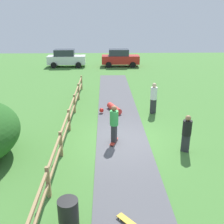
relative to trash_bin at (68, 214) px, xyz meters
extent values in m
plane|color=#427533|center=(1.80, 5.18, -0.45)|extent=(60.00, 60.00, 0.00)
cube|color=#515156|center=(1.80, 5.18, -0.44)|extent=(2.40, 28.00, 0.02)
cube|color=#997A51|center=(-0.80, 1.33, 0.10)|extent=(0.12, 0.12, 1.10)
cube|color=#997A51|center=(-0.80, 3.90, 0.10)|extent=(0.12, 0.12, 1.10)
cube|color=#997A51|center=(-0.80, 6.47, 0.10)|extent=(0.12, 0.12, 1.10)
cube|color=#997A51|center=(-0.80, 9.04, 0.10)|extent=(0.12, 0.12, 1.10)
cube|color=#997A51|center=(-0.80, 11.61, 0.10)|extent=(0.12, 0.12, 1.10)
cube|color=#997A51|center=(-0.80, 14.18, 0.10)|extent=(0.12, 0.12, 1.10)
cube|color=#997A51|center=(-0.80, 5.18, 0.05)|extent=(0.08, 18.00, 0.09)
cube|color=#997A51|center=(-0.80, 5.18, 0.50)|extent=(0.08, 18.00, 0.09)
cylinder|color=black|center=(0.00, 0.00, 0.00)|extent=(0.56, 0.56, 0.90)
cube|color=#B23326|center=(1.41, 4.97, -0.36)|extent=(0.44, 0.82, 0.02)
cylinder|color=silver|center=(1.42, 5.26, -0.40)|extent=(0.05, 0.07, 0.06)
cylinder|color=silver|center=(1.57, 5.21, -0.40)|extent=(0.05, 0.07, 0.06)
cylinder|color=silver|center=(1.25, 4.73, -0.40)|extent=(0.05, 0.07, 0.06)
cylinder|color=silver|center=(1.39, 4.68, -0.40)|extent=(0.05, 0.07, 0.06)
cube|color=#2D2D33|center=(1.41, 4.97, 0.05)|extent=(0.29, 0.37, 0.80)
cylinder|color=green|center=(1.41, 4.97, 0.79)|extent=(0.48, 0.48, 0.67)
sphere|color=brown|center=(1.41, 4.97, 1.24)|extent=(0.24, 0.24, 0.24)
cylinder|color=red|center=(1.57, 9.13, -0.25)|extent=(0.87, 1.44, 0.36)
sphere|color=red|center=(0.80, 8.81, -0.25)|extent=(0.26, 0.26, 0.26)
cube|color=#BF8C19|center=(1.64, 0.06, -0.36)|extent=(0.67, 0.74, 0.02)
cylinder|color=silver|center=(1.40, 0.22, -0.40)|extent=(0.06, 0.07, 0.06)
cylinder|color=silver|center=(1.51, 0.32, -0.40)|extent=(0.06, 0.07, 0.06)
cube|color=#2D2D33|center=(4.41, 4.15, -0.06)|extent=(0.38, 0.34, 0.77)
cylinder|color=black|center=(4.41, 4.15, 0.64)|extent=(0.52, 0.52, 0.64)
sphere|color=#9E704C|center=(4.41, 4.15, 1.08)|extent=(0.23, 0.23, 0.23)
cube|color=#2D2D33|center=(3.86, 8.80, -0.02)|extent=(0.38, 0.35, 0.86)
cylinder|color=white|center=(3.86, 8.80, 0.77)|extent=(0.53, 0.53, 0.72)
sphere|color=beige|center=(3.86, 8.80, 1.26)|extent=(0.26, 0.26, 0.26)
cube|color=silver|center=(-3.26, 23.99, 0.32)|extent=(4.24, 1.81, 0.90)
cube|color=#2D333D|center=(-3.46, 23.98, 1.12)|extent=(2.24, 1.62, 0.70)
cylinder|color=black|center=(-1.93, 24.90, -0.13)|extent=(0.65, 0.26, 0.64)
cylinder|color=black|center=(-1.89, 23.14, -0.13)|extent=(0.65, 0.26, 0.64)
cylinder|color=black|center=(-4.63, 24.83, -0.13)|extent=(0.65, 0.26, 0.64)
cylinder|color=black|center=(-4.59, 23.07, -0.13)|extent=(0.65, 0.26, 0.64)
cube|color=red|center=(2.82, 23.99, 0.32)|extent=(4.22, 1.76, 0.90)
cube|color=#2D333D|center=(2.62, 23.99, 1.12)|extent=(2.22, 1.59, 0.70)
cylinder|color=black|center=(4.18, 24.85, -0.13)|extent=(0.64, 0.25, 0.64)
cylinder|color=black|center=(4.16, 23.09, -0.13)|extent=(0.64, 0.25, 0.64)
cylinder|color=black|center=(1.48, 24.89, -0.13)|extent=(0.64, 0.25, 0.64)
cylinder|color=black|center=(1.46, 23.13, -0.13)|extent=(0.64, 0.25, 0.64)
camera|label=1|loc=(1.01, -5.58, 5.01)|focal=41.55mm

